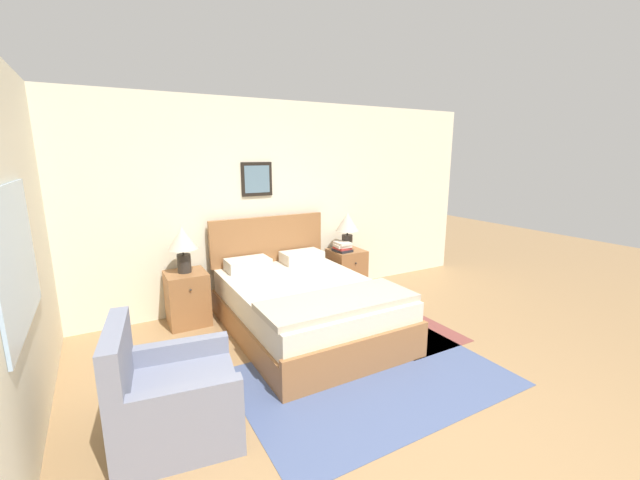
{
  "coord_description": "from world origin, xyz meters",
  "views": [
    {
      "loc": [
        -1.74,
        -1.58,
        1.94
      ],
      "look_at": [
        0.13,
        1.74,
        1.1
      ],
      "focal_mm": 22.0,
      "sensor_mm": 36.0,
      "label": 1
    }
  ],
  "objects_px": {
    "bed": "(305,305)",
    "nightstand_near_window": "(187,298)",
    "nightstand_by_door": "(346,271)",
    "table_lamp_near_window": "(182,242)",
    "armchair": "(171,400)",
    "table_lamp_by_door": "(347,225)"
  },
  "relations": [
    {
      "from": "nightstand_near_window",
      "to": "nightstand_by_door",
      "type": "distance_m",
      "value": 2.19
    },
    {
      "from": "bed",
      "to": "table_lamp_by_door",
      "type": "xyz_separation_m",
      "value": [
        1.11,
        0.85,
        0.66
      ]
    },
    {
      "from": "bed",
      "to": "armchair",
      "type": "relative_size",
      "value": 2.41
    },
    {
      "from": "table_lamp_near_window",
      "to": "table_lamp_by_door",
      "type": "relative_size",
      "value": 1.0
    },
    {
      "from": "nightstand_near_window",
      "to": "table_lamp_near_window",
      "type": "distance_m",
      "value": 0.66
    },
    {
      "from": "bed",
      "to": "table_lamp_by_door",
      "type": "relative_size",
      "value": 4.11
    },
    {
      "from": "armchair",
      "to": "nightstand_by_door",
      "type": "relative_size",
      "value": 1.45
    },
    {
      "from": "bed",
      "to": "nightstand_near_window",
      "type": "height_order",
      "value": "bed"
    },
    {
      "from": "armchair",
      "to": "nightstand_near_window",
      "type": "relative_size",
      "value": 1.45
    },
    {
      "from": "bed",
      "to": "nightstand_near_window",
      "type": "bearing_deg",
      "value": 142.58
    },
    {
      "from": "bed",
      "to": "table_lamp_near_window",
      "type": "distance_m",
      "value": 1.54
    },
    {
      "from": "nightstand_near_window",
      "to": "nightstand_by_door",
      "type": "xyz_separation_m",
      "value": [
        2.19,
        0.0,
        0.0
      ]
    },
    {
      "from": "bed",
      "to": "table_lamp_near_window",
      "type": "xyz_separation_m",
      "value": [
        -1.1,
        0.85,
        0.66
      ]
    },
    {
      "from": "bed",
      "to": "armchair",
      "type": "height_order",
      "value": "bed"
    },
    {
      "from": "bed",
      "to": "nightstand_by_door",
      "type": "relative_size",
      "value": 3.5
    },
    {
      "from": "nightstand_near_window",
      "to": "armchair",
      "type": "bearing_deg",
      "value": -104.28
    },
    {
      "from": "table_lamp_near_window",
      "to": "nightstand_near_window",
      "type": "bearing_deg",
      "value": -72.13
    },
    {
      "from": "nightstand_by_door",
      "to": "table_lamp_near_window",
      "type": "xyz_separation_m",
      "value": [
        -2.19,
        0.01,
        0.66
      ]
    },
    {
      "from": "armchair",
      "to": "bed",
      "type": "bearing_deg",
      "value": 131.85
    },
    {
      "from": "armchair",
      "to": "table_lamp_by_door",
      "type": "relative_size",
      "value": 1.7
    },
    {
      "from": "armchair",
      "to": "table_lamp_near_window",
      "type": "relative_size",
      "value": 1.7
    },
    {
      "from": "nightstand_near_window",
      "to": "table_lamp_by_door",
      "type": "height_order",
      "value": "table_lamp_by_door"
    }
  ]
}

